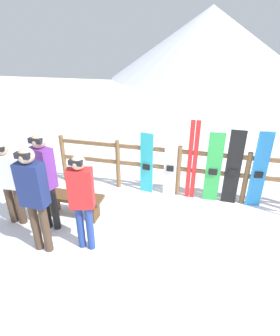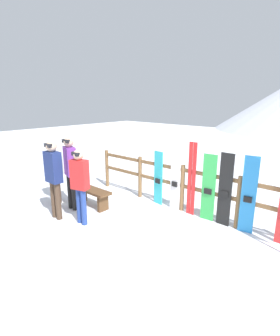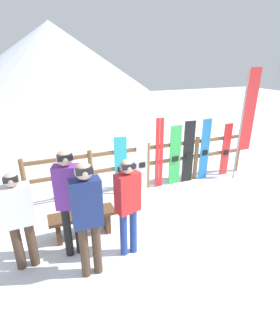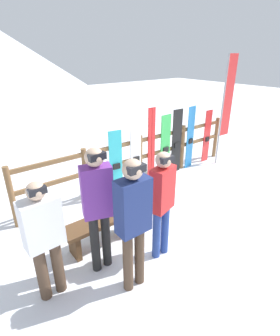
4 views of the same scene
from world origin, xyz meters
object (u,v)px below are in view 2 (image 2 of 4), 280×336
object	(u,v)px
snowboard_green	(209,188)
person_navy	(54,174)
bench	(92,194)
person_red	(80,181)
person_white	(54,169)
snowboard_blue	(249,196)
snowboard_white	(175,181)
person_purple	(70,167)
ski_pair_red	(192,179)
snowboard_black_stripe	(225,190)
snowboard_cyan	(158,178)

from	to	relation	value
snowboard_green	person_navy	bearing A→B (deg)	-139.51
bench	person_red	bearing A→B (deg)	-50.86
person_white	snowboard_blue	world-z (taller)	snowboard_blue
bench	person_red	distance (m)	1.14
person_navy	snowboard_white	bearing A→B (deg)	52.29
snowboard_green	snowboard_blue	xyz separation A→B (m)	(0.86, 0.00, 0.04)
person_red	person_purple	world-z (taller)	person_purple
snowboard_white	ski_pair_red	xyz separation A→B (m)	(0.44, 0.00, 0.14)
snowboard_white	person_red	bearing A→B (deg)	-117.90
ski_pair_red	snowboard_black_stripe	bearing A→B (deg)	-0.24
person_white	person_navy	bearing A→B (deg)	-30.74
person_white	ski_pair_red	xyz separation A→B (m)	(3.02, 1.68, -0.05)
person_purple	bench	bearing A→B (deg)	62.27
bench	person_red	xyz separation A→B (m)	(0.59, -0.73, 0.64)
snowboard_white	ski_pair_red	size ratio (longest dim) A/B	0.84
person_red	snowboard_white	distance (m)	2.25
snowboard_cyan	snowboard_blue	xyz separation A→B (m)	(2.25, 0.00, 0.11)
snowboard_green	person_purple	bearing A→B (deg)	-148.69
person_purple	snowboard_white	world-z (taller)	person_purple
person_white	ski_pair_red	distance (m)	3.45
snowboard_green	snowboard_black_stripe	bearing A→B (deg)	0.01
person_purple	snowboard_blue	size ratio (longest dim) A/B	1.12
person_purple	snowboard_cyan	distance (m)	2.17
person_navy	person_red	bearing A→B (deg)	18.52
bench	snowboard_green	bearing A→B (deg)	26.37
bench	person_navy	world-z (taller)	person_navy
person_white	snowboard_blue	xyz separation A→B (m)	(4.31, 1.68, -0.12)
person_purple	snowboard_black_stripe	distance (m)	3.54
snowboard_cyan	ski_pair_red	world-z (taller)	ski_pair_red
person_red	snowboard_green	distance (m)	2.77
snowboard_black_stripe	person_white	bearing A→B (deg)	-156.30
bench	person_purple	distance (m)	0.87
snowboard_green	ski_pair_red	bearing A→B (deg)	179.55
person_red	ski_pair_red	xyz separation A→B (m)	(1.49, 1.98, -0.11)
person_white	bench	bearing A→B (deg)	24.75
person_navy	snowboard_cyan	bearing A→B (deg)	61.68
person_purple	person_white	bearing A→B (deg)	-178.94
person_white	person_purple	size ratio (longest dim) A/B	0.88
snowboard_cyan	snowboard_white	bearing A→B (deg)	0.01
person_red	snowboard_black_stripe	xyz separation A→B (m)	(2.30, 1.98, -0.19)
bench	snowboard_black_stripe	world-z (taller)	snowboard_black_stripe
bench	snowboard_black_stripe	bearing A→B (deg)	23.35
ski_pair_red	person_purple	bearing A→B (deg)	-144.12
person_navy	person_purple	xyz separation A→B (m)	(-0.16, 0.53, 0.02)
person_red	person_white	world-z (taller)	person_red
bench	ski_pair_red	size ratio (longest dim) A/B	0.67
ski_pair_red	snowboard_green	size ratio (longest dim) A/B	1.14
snowboard_cyan	person_red	bearing A→B (deg)	-105.08
snowboard_white	snowboard_green	distance (m)	0.88
snowboard_black_stripe	snowboard_blue	bearing A→B (deg)	0.00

